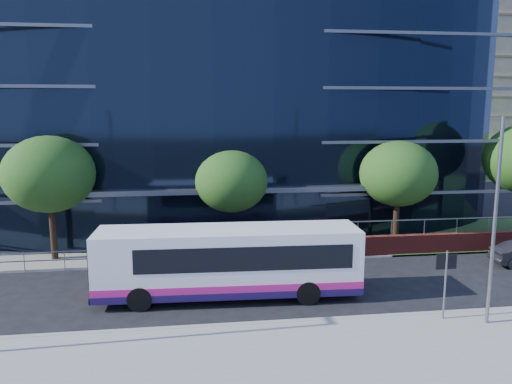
{
  "coord_description": "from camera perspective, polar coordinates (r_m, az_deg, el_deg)",
  "views": [
    {
      "loc": [
        -5.42,
        -19.22,
        8.48
      ],
      "look_at": [
        -1.74,
        8.0,
        3.8
      ],
      "focal_mm": 35.0,
      "sensor_mm": 36.0,
      "label": 1
    }
  ],
  "objects": [
    {
      "name": "tree_dist_e",
      "position": [
        66.24,
        18.79,
        5.76
      ],
      "size": [
        4.62,
        4.62,
        6.51
      ],
      "color": "black",
      "rests_on": "ground"
    },
    {
      "name": "kerb",
      "position": [
        20.78,
        8.38,
        -14.28
      ],
      "size": [
        80.0,
        0.25,
        0.16
      ],
      "primitive_type": "cube",
      "color": "gray",
      "rests_on": "ground"
    },
    {
      "name": "far_forecourt",
      "position": [
        31.38,
        -8.51,
        -6.02
      ],
      "size": [
        50.0,
        8.0,
        0.1
      ],
      "primitive_type": "cube",
      "color": "gray",
      "rests_on": "ground"
    },
    {
      "name": "glass_office",
      "position": [
        40.09,
        -5.73,
        8.94
      ],
      "size": [
        44.0,
        23.1,
        16.0
      ],
      "color": "black",
      "rests_on": "ground"
    },
    {
      "name": "city_bus",
      "position": [
        22.53,
        -2.88,
        -7.91
      ],
      "size": [
        11.8,
        3.11,
        3.17
      ],
      "rotation": [
        0.0,
        0.0,
        -0.04
      ],
      "color": "white",
      "rests_on": "ground"
    },
    {
      "name": "street_sign",
      "position": [
        21.2,
        20.87,
        -8.36
      ],
      "size": [
        0.85,
        0.09,
        2.8
      ],
      "color": "slate",
      "rests_on": "pavement_near"
    },
    {
      "name": "tree_far_c",
      "position": [
        31.08,
        15.94,
        2.01
      ],
      "size": [
        4.62,
        4.62,
        6.51
      ],
      "color": "black",
      "rests_on": "ground"
    },
    {
      "name": "yellow_line_inner",
      "position": [
        21.12,
        8.1,
        -14.08
      ],
      "size": [
        80.0,
        0.08,
        0.01
      ],
      "primitive_type": "cube",
      "color": "gold",
      "rests_on": "ground"
    },
    {
      "name": "apartment_block",
      "position": [
        85.14,
        18.74,
        10.95
      ],
      "size": [
        60.0,
        42.0,
        30.0
      ],
      "color": "#2D511E",
      "rests_on": "ground"
    },
    {
      "name": "guard_railings",
      "position": [
        27.43,
        -12.86,
        -6.78
      ],
      "size": [
        24.0,
        0.05,
        1.1
      ],
      "color": "slate",
      "rests_on": "ground"
    },
    {
      "name": "yellow_line_outer",
      "position": [
        20.99,
        8.22,
        -14.24
      ],
      "size": [
        80.0,
        0.08,
        0.01
      ],
      "primitive_type": "cube",
      "color": "gold",
      "rests_on": "ground"
    },
    {
      "name": "tree_far_b",
      "position": [
        29.13,
        -2.84,
        1.24
      ],
      "size": [
        4.29,
        4.29,
        6.05
      ],
      "color": "black",
      "rests_on": "ground"
    },
    {
      "name": "streetlight_east",
      "position": [
        20.91,
        25.63,
        -2.43
      ],
      "size": [
        0.15,
        0.77,
        8.0
      ],
      "color": "slate",
      "rests_on": "pavement_near"
    },
    {
      "name": "pavement_near",
      "position": [
        17.38,
        12.22,
        -19.48
      ],
      "size": [
        80.0,
        8.0,
        0.15
      ],
      "primitive_type": "cube",
      "color": "gray",
      "rests_on": "ground"
    },
    {
      "name": "tree_far_a",
      "position": [
        29.44,
        -22.56,
        1.88
      ],
      "size": [
        4.95,
        4.95,
        6.98
      ],
      "color": "black",
      "rests_on": "ground"
    },
    {
      "name": "ground",
      "position": [
        21.69,
        7.62,
        -13.42
      ],
      "size": [
        200.0,
        200.0,
        0.0
      ],
      "primitive_type": "plane",
      "color": "black",
      "rests_on": "ground"
    }
  ]
}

